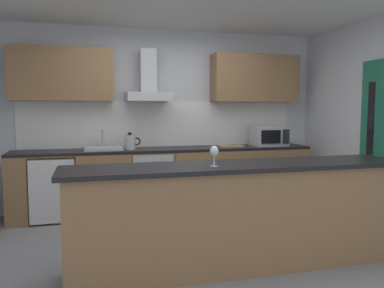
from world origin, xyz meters
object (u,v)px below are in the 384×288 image
object	(u,v)px
range_hood	(148,85)
wine_glass	(214,152)
microwave	(269,136)
chopping_board	(231,146)
oven	(151,180)
refrigerator	(54,188)
kettle	(130,142)
sink	(104,148)

from	to	relation	value
range_hood	wine_glass	bearing A→B (deg)	-84.92
microwave	chopping_board	distance (m)	0.62
oven	refrigerator	xyz separation A→B (m)	(-1.28, -0.00, -0.03)
kettle	wine_glass	xyz separation A→B (m)	(0.49, -2.15, 0.08)
kettle	chopping_board	size ratio (longest dim) A/B	0.85
range_hood	wine_glass	xyz separation A→B (m)	(0.21, -2.31, -0.70)
wine_glass	chopping_board	size ratio (longest dim) A/B	0.52
oven	refrigerator	size ratio (longest dim) A/B	0.94
kettle	sink	bearing A→B (deg)	172.75
sink	chopping_board	xyz separation A→B (m)	(1.81, -0.03, -0.02)
refrigerator	kettle	distance (m)	1.15
oven	sink	bearing A→B (deg)	179.00
sink	chopping_board	size ratio (longest dim) A/B	1.47
microwave	wine_glass	xyz separation A→B (m)	(-1.58, -2.15, 0.03)
refrigerator	wine_glass	size ratio (longest dim) A/B	4.78
chopping_board	oven	bearing A→B (deg)	178.85
wine_glass	chopping_board	bearing A→B (deg)	65.73
microwave	kettle	bearing A→B (deg)	-179.84
chopping_board	sink	bearing A→B (deg)	178.90
wine_glass	chopping_board	xyz separation A→B (m)	(0.97, 2.16, -0.17)
sink	range_hood	distance (m)	1.07
refrigerator	range_hood	world-z (taller)	range_hood
sink	chopping_board	distance (m)	1.81
kettle	refrigerator	bearing A→B (deg)	178.22
refrigerator	range_hood	bearing A→B (deg)	5.91
oven	wine_glass	world-z (taller)	wine_glass
refrigerator	wine_glass	distance (m)	2.72
oven	sink	world-z (taller)	sink
sink	chopping_board	bearing A→B (deg)	-1.10
kettle	range_hood	xyz separation A→B (m)	(0.28, 0.16, 0.78)
refrigerator	wine_glass	bearing A→B (deg)	-55.78
wine_glass	chopping_board	world-z (taller)	wine_glass
microwave	kettle	world-z (taller)	microwave
kettle	microwave	bearing A→B (deg)	0.16
wine_glass	oven	bearing A→B (deg)	95.37
kettle	range_hood	world-z (taller)	range_hood
sink	wine_glass	bearing A→B (deg)	-69.12
range_hood	chopping_board	distance (m)	1.48
oven	chopping_board	xyz separation A→B (m)	(1.18, -0.02, 0.45)
microwave	wine_glass	size ratio (longest dim) A/B	2.81
refrigerator	microwave	size ratio (longest dim) A/B	1.70
kettle	wine_glass	bearing A→B (deg)	-77.27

